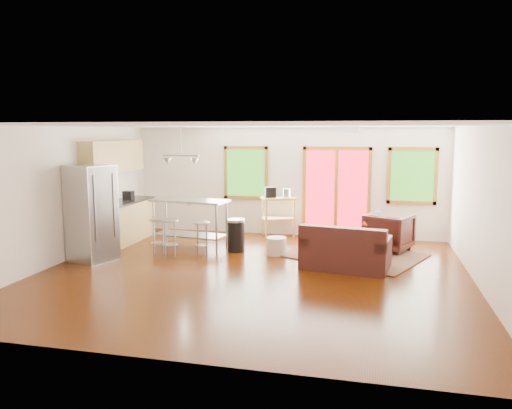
% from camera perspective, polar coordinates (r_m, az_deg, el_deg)
% --- Properties ---
extents(floor, '(7.50, 7.00, 0.02)m').
position_cam_1_polar(floor, '(8.93, -0.45, -7.98)').
color(floor, '#321201').
rests_on(floor, ground).
extents(ceiling, '(7.50, 7.00, 0.02)m').
position_cam_1_polar(ceiling, '(8.57, -0.47, 9.08)').
color(ceiling, white).
rests_on(ceiling, ground).
extents(back_wall, '(7.50, 0.02, 2.60)m').
position_cam_1_polar(back_wall, '(12.07, 3.50, 2.63)').
color(back_wall, white).
rests_on(back_wall, ground).
extents(left_wall, '(0.02, 7.00, 2.60)m').
position_cam_1_polar(left_wall, '(10.21, -21.42, 1.02)').
color(left_wall, white).
rests_on(left_wall, ground).
extents(right_wall, '(0.02, 7.00, 2.60)m').
position_cam_1_polar(right_wall, '(8.59, 24.72, -0.46)').
color(right_wall, white).
rests_on(right_wall, ground).
extents(front_wall, '(7.50, 0.02, 2.60)m').
position_cam_1_polar(front_wall, '(5.36, -9.40, -4.73)').
color(front_wall, white).
rests_on(front_wall, ground).
extents(window_left, '(1.10, 0.05, 1.30)m').
position_cam_1_polar(window_left, '(12.21, -1.17, 3.66)').
color(window_left, '#256116').
rests_on(window_left, back_wall).
extents(french_doors, '(1.60, 0.05, 2.10)m').
position_cam_1_polar(french_doors, '(11.90, 9.15, 1.49)').
color(french_doors, red).
rests_on(french_doors, back_wall).
extents(window_right, '(1.10, 0.05, 1.30)m').
position_cam_1_polar(window_right, '(11.86, 17.43, 3.13)').
color(window_right, '#256116').
rests_on(window_right, back_wall).
extents(rug, '(3.11, 2.81, 0.03)m').
position_cam_1_polar(rug, '(10.36, 11.03, -5.69)').
color(rug, '#4C5B3A').
rests_on(rug, floor).
extents(loveseat, '(1.67, 1.11, 0.83)m').
position_cam_1_polar(loveseat, '(9.30, 10.14, -5.30)').
color(loveseat, black).
rests_on(loveseat, floor).
extents(coffee_table, '(1.07, 0.81, 0.38)m').
position_cam_1_polar(coffee_table, '(10.60, 11.00, -3.64)').
color(coffee_table, '#321C09').
rests_on(coffee_table, floor).
extents(armchair, '(1.10, 1.08, 0.88)m').
position_cam_1_polar(armchair, '(10.88, 14.95, -2.86)').
color(armchair, black).
rests_on(armchair, floor).
extents(ottoman, '(0.84, 0.84, 0.43)m').
position_cam_1_polar(ottoman, '(10.84, 8.32, -3.89)').
color(ottoman, black).
rests_on(ottoman, floor).
extents(pouf, '(0.53, 0.53, 0.36)m').
position_cam_1_polar(pouf, '(10.24, 2.34, -4.76)').
color(pouf, beige).
rests_on(pouf, floor).
extents(vase, '(0.23, 0.24, 0.30)m').
position_cam_1_polar(vase, '(10.29, 12.31, -2.99)').
color(vase, silver).
rests_on(vase, coffee_table).
extents(book, '(0.23, 0.09, 0.31)m').
position_cam_1_polar(book, '(10.44, 12.72, -2.60)').
color(book, brown).
rests_on(book, coffee_table).
extents(cabinets, '(0.64, 2.24, 2.30)m').
position_cam_1_polar(cabinets, '(11.55, -15.43, 0.23)').
color(cabinets, tan).
rests_on(cabinets, floor).
extents(refrigerator, '(0.94, 0.93, 1.87)m').
position_cam_1_polar(refrigerator, '(10.16, -18.26, -0.94)').
color(refrigerator, '#B7BABC').
rests_on(refrigerator, floor).
extents(island, '(1.73, 0.88, 1.05)m').
position_cam_1_polar(island, '(10.85, -7.57, -1.15)').
color(island, '#B7BABC').
rests_on(island, floor).
extents(cup, '(0.13, 0.10, 0.12)m').
position_cam_1_polar(cup, '(10.61, -7.62, 0.21)').
color(cup, white).
rests_on(cup, island).
extents(bar_stool_a, '(0.45, 0.45, 0.73)m').
position_cam_1_polar(bar_stool_a, '(10.43, -11.11, -2.60)').
color(bar_stool_a, '#B7BABC').
rests_on(bar_stool_a, floor).
extents(bar_stool_b, '(0.45, 0.45, 0.74)m').
position_cam_1_polar(bar_stool_b, '(10.22, -9.83, -2.75)').
color(bar_stool_b, '#B7BABC').
rests_on(bar_stool_b, floor).
extents(bar_stool_c, '(0.43, 0.43, 0.69)m').
position_cam_1_polar(bar_stool_c, '(10.16, -6.20, -2.99)').
color(bar_stool_c, '#B7BABC').
rests_on(bar_stool_c, floor).
extents(trash_can, '(0.42, 0.42, 0.69)m').
position_cam_1_polar(trash_can, '(10.48, -2.30, -3.51)').
color(trash_can, black).
rests_on(trash_can, floor).
extents(kitchen_cart, '(0.92, 0.77, 1.20)m').
position_cam_1_polar(kitchen_cart, '(11.87, 2.46, 0.20)').
color(kitchen_cart, tan).
rests_on(kitchen_cart, floor).
extents(ceiling_flush, '(0.35, 0.35, 0.12)m').
position_cam_1_polar(ceiling_flush, '(8.94, 10.60, 8.40)').
color(ceiling_flush, white).
rests_on(ceiling_flush, ceiling).
extents(pendant_light, '(0.80, 0.18, 0.79)m').
position_cam_1_polar(pendant_light, '(10.60, -8.58, 5.00)').
color(pendant_light, gray).
rests_on(pendant_light, ceiling).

